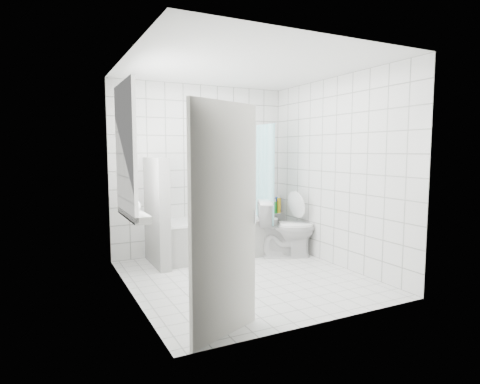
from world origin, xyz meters
TOP-DOWN VIEW (x-y plane):
  - ground at (0.00, 0.00)m, footprint 3.00×3.00m
  - ceiling at (0.00, 0.00)m, footprint 3.00×3.00m
  - wall_back at (0.00, 1.50)m, footprint 2.80×0.02m
  - wall_front at (0.00, -1.50)m, footprint 2.80×0.02m
  - wall_left at (-1.40, 0.00)m, footprint 0.02×3.00m
  - wall_right at (1.40, 0.00)m, footprint 0.02×3.00m
  - window_left at (-1.35, 0.30)m, footprint 0.01×0.90m
  - window_back at (0.10, 1.46)m, footprint 0.50×0.01m
  - window_sill at (-1.31, 0.30)m, footprint 0.18×1.02m
  - door at (-0.88, -1.32)m, footprint 0.75×0.36m
  - bathtub at (0.08, 1.12)m, footprint 1.70×0.77m
  - partition_wall at (-0.83, 1.07)m, footprint 0.15×0.85m
  - tiled_ledge at (1.27, 1.38)m, footprint 0.40×0.24m
  - toilet at (1.03, 0.65)m, footprint 0.96×0.78m
  - curtain_rod at (0.87, 1.10)m, footprint 0.02×0.80m
  - shower_curtain at (0.87, 0.97)m, footprint 0.14×0.48m
  - tub_faucet at (0.18, 1.46)m, footprint 0.18×0.06m
  - sill_bottles at (-1.30, 0.38)m, footprint 0.18×0.48m
  - ledge_bottles at (1.29, 1.36)m, footprint 0.16×0.14m

SIDE VIEW (x-z plane):
  - ground at x=0.00m, z-range 0.00..0.00m
  - tiled_ledge at x=1.27m, z-range 0.00..0.55m
  - bathtub at x=0.08m, z-range 0.00..0.58m
  - toilet at x=1.03m, z-range 0.00..0.86m
  - ledge_bottles at x=1.29m, z-range 0.54..0.80m
  - partition_wall at x=-0.83m, z-range 0.00..1.50m
  - tub_faucet at x=0.18m, z-range 0.82..0.88m
  - window_sill at x=-1.31m, z-range 0.82..0.90m
  - door at x=-0.88m, z-range 0.00..2.00m
  - sill_bottles at x=-1.30m, z-range 0.87..1.16m
  - shower_curtain at x=0.87m, z-range 0.21..1.99m
  - wall_back at x=0.00m, z-range 0.00..2.60m
  - wall_front at x=0.00m, z-range 0.00..2.60m
  - wall_left at x=-1.40m, z-range 0.00..2.60m
  - wall_right at x=1.40m, z-range 0.00..2.60m
  - window_left at x=-1.35m, z-range 0.90..2.30m
  - window_back at x=0.10m, z-range 1.70..2.20m
  - curtain_rod at x=0.87m, z-range 1.99..2.01m
  - ceiling at x=0.00m, z-range 2.60..2.60m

